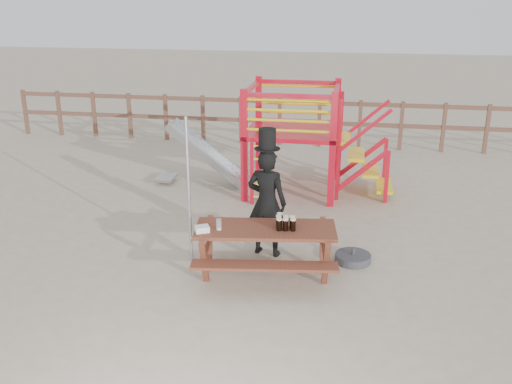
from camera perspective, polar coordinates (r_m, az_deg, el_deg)
ground at (r=8.12m, az=-0.72°, el=-7.94°), size 60.00×60.00×0.00m
back_fence at (r=14.45m, az=4.37°, el=7.50°), size 15.09×0.09×1.20m
playground_fort at (r=11.05m, az=3.29°, el=5.53°), size 4.71×1.84×2.10m
picnic_table at (r=7.78m, az=0.95°, el=-5.42°), size 2.04×1.53×0.73m
man_with_hat at (r=8.31m, az=1.09°, el=-0.78°), size 0.66×0.50×1.92m
metal_pole at (r=8.10m, az=-6.73°, el=0.09°), size 0.05×0.05×2.14m
parasol_base at (r=8.48m, az=9.67°, el=-6.52°), size 0.52×0.52×0.22m
paper_bag at (r=7.57m, az=-5.41°, el=-3.70°), size 0.22×0.21×0.08m
stout_pints at (r=7.63m, az=2.90°, el=-3.06°), size 0.28×0.27×0.17m
empty_glasses at (r=7.61m, az=-3.74°, el=-3.29°), size 0.07×0.07×0.15m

